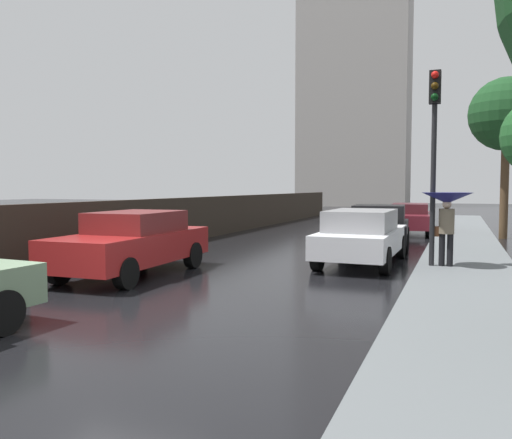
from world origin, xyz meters
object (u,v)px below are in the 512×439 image
Objects in this scene: car_black_near_kerb at (379,227)px; car_maroon_behind_camera at (410,218)px; car_red_mid_road at (133,242)px; street_tree_mid at (507,115)px; car_white_far_lane at (362,235)px; traffic_light at (434,132)px; pedestrian_with_umbrella_near at (447,206)px.

car_black_near_kerb reaches higher than car_maroon_behind_camera.
car_red_mid_road is 0.72× the size of street_tree_mid.
car_black_near_kerb is at bearing 92.39° from car_white_far_lane.
car_maroon_behind_camera is 0.73× the size of street_tree_mid.
street_tree_mid is at bearing 76.64° from traffic_light.
pedestrian_with_umbrella_near reaches higher than car_red_mid_road.
traffic_light is (-0.31, -0.05, 1.71)m from pedestrian_with_umbrella_near.
street_tree_mid is at bearing -126.39° from car_red_mid_road.
traffic_light is at bearing -17.21° from car_white_far_lane.
pedestrian_with_umbrella_near reaches higher than car_maroon_behind_camera.
car_white_far_lane is 3.11m from traffic_light.
traffic_light is 9.55m from street_tree_mid.
car_black_near_kerb is 7.50m from street_tree_mid.
car_red_mid_road is 0.97× the size of traffic_light.
car_black_near_kerb is 0.92× the size of traffic_light.
traffic_light reaches higher than pedestrian_with_umbrella_near.
traffic_light is at bearing -71.13° from car_black_near_kerb.
car_white_far_lane is 0.73× the size of street_tree_mid.
car_maroon_behind_camera is 9.49m from car_white_far_lane.
car_red_mid_road is 0.98× the size of car_white_far_lane.
car_red_mid_road is 15.34m from street_tree_mid.
street_tree_mid reaches higher than car_red_mid_road.
pedestrian_with_umbrella_near reaches higher than car_black_near_kerb.
car_maroon_behind_camera is at bearing 166.36° from street_tree_mid.
car_white_far_lane is at bearing 166.20° from pedestrian_with_umbrella_near.
pedestrian_with_umbrella_near is 1.74m from traffic_light.
car_black_near_kerb is at bearing -98.47° from car_maroon_behind_camera.
car_white_far_lane is 10.27m from street_tree_mid.
car_maroon_behind_camera is (0.48, 5.75, -0.02)m from car_black_near_kerb.
car_red_mid_road is 7.29m from pedestrian_with_umbrella_near.
car_red_mid_road is 0.99× the size of car_maroon_behind_camera.
street_tree_mid reaches higher than car_white_far_lane.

